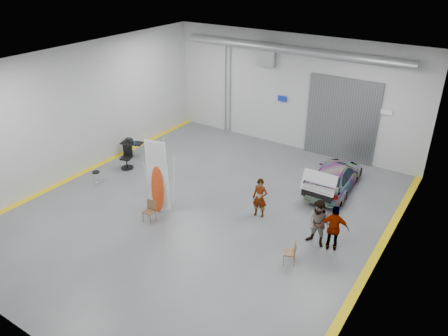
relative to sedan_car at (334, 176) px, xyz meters
The scene contains 13 objects.
ground 6.10m from the sedan_car, 129.17° to the right, with size 16.00×16.00×0.00m, color #585A5F.
room_shell 5.57m from the sedan_car, 145.33° to the right, with size 14.02×16.18×6.01m.
sedan_car is the anchor object (origin of this frame).
person_a 4.15m from the sedan_car, 114.25° to the right, with size 0.60×0.40×1.66m, color #967852.
person_b 4.45m from the sedan_car, 76.98° to the right, with size 0.90×0.69×1.83m, color #456C7F.
person_c 4.55m from the sedan_car, 69.92° to the right, with size 1.03×0.42×1.78m, color #975C32.
surfboard_display 7.90m from the sedan_car, 133.18° to the right, with size 0.93×0.39×3.32m.
folding_chair_near 8.31m from the sedan_car, 128.03° to the right, with size 0.46×0.47×0.88m.
folding_chair_far 5.87m from the sedan_car, 83.97° to the right, with size 0.54×0.67×0.87m.
shop_stool 10.75m from the sedan_car, 148.39° to the right, with size 0.35×0.35×0.69m.
work_table 10.40m from the sedan_car, 166.88° to the right, with size 1.26×0.89×0.93m.
office_chair 9.90m from the sedan_car, 158.86° to the right, with size 0.64×0.67×1.13m.
trunk_lid 2.00m from the sedan_car, 90.00° to the right, with size 1.45×0.88×0.04m, color silver.
Camera 1 is at (9.18, -12.36, 9.72)m, focal length 35.00 mm.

